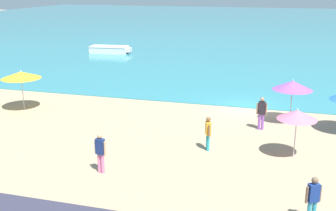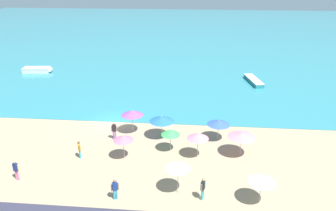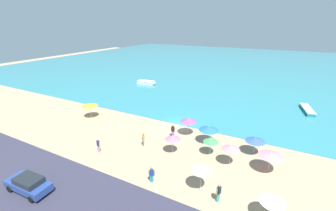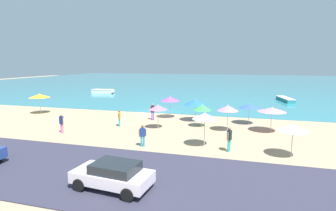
# 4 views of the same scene
# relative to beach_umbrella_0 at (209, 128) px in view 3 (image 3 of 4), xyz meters

# --- Properties ---
(ground_plane) EXTENTS (160.00, 160.00, 0.00)m
(ground_plane) POSITION_rel_beach_umbrella_0_xyz_m (-5.74, 3.08, -2.06)
(ground_plane) COLOR tan
(sea) EXTENTS (150.00, 110.00, 0.05)m
(sea) POSITION_rel_beach_umbrella_0_xyz_m (-5.74, 58.08, -2.03)
(sea) COLOR teal
(sea) RESTS_ON ground_plane
(coastal_road) EXTENTS (80.00, 8.00, 0.06)m
(coastal_road) POSITION_rel_beach_umbrella_0_xyz_m (-5.74, -14.92, -2.03)
(coastal_road) COLOR #323042
(coastal_road) RESTS_ON ground_plane
(beach_umbrella_0) EXTENTS (2.44, 2.44, 2.40)m
(beach_umbrella_0) POSITION_rel_beach_umbrella_0_xyz_m (0.00, 0.00, 0.00)
(beach_umbrella_0) COLOR #B2B2B7
(beach_umbrella_0) RESTS_ON ground_plane
(beach_umbrella_1) EXTENTS (2.47, 2.47, 2.35)m
(beach_umbrella_1) POSITION_rel_beach_umbrella_0_xyz_m (7.40, -2.80, 0.03)
(beach_umbrella_1) COLOR #B2B2B7
(beach_umbrella_1) RESTS_ON ground_plane
(beach_umbrella_2) EXTENTS (2.41, 2.41, 2.51)m
(beach_umbrella_2) POSITION_rel_beach_umbrella_0_xyz_m (-19.23, -1.03, 0.17)
(beach_umbrella_2) COLOR #B2B2B7
(beach_umbrella_2) RESTS_ON ground_plane
(beach_umbrella_3) EXTENTS (2.23, 2.23, 2.53)m
(beach_umbrella_3) POSITION_rel_beach_umbrella_0_xyz_m (-3.09, 0.84, 0.15)
(beach_umbrella_3) COLOR #B2B2B7
(beach_umbrella_3) RESTS_ON ground_plane
(beach_umbrella_4) EXTENTS (1.85, 1.85, 2.65)m
(beach_umbrella_4) POSITION_rel_beach_umbrella_0_xyz_m (2.13, -8.61, 0.30)
(beach_umbrella_4) COLOR #B2B2B7
(beach_umbrella_4) RESTS_ON ground_plane
(beach_umbrella_5) EXTENTS (1.96, 1.96, 2.30)m
(beach_umbrella_5) POSITION_rel_beach_umbrella_0_xyz_m (8.03, -9.28, -0.04)
(beach_umbrella_5) COLOR #B2B2B7
(beach_umbrella_5) RESTS_ON ground_plane
(beach_umbrella_6) EXTENTS (1.77, 1.77, 2.35)m
(beach_umbrella_6) POSITION_rel_beach_umbrella_0_xyz_m (-2.90, -4.25, 0.00)
(beach_umbrella_6) COLOR #B2B2B7
(beach_umbrella_6) RESTS_ON ground_plane
(beach_umbrella_7) EXTENTS (1.74, 1.74, 2.30)m
(beach_umbrella_7) POSITION_rel_beach_umbrella_0_xyz_m (1.08, -2.53, -0.10)
(beach_umbrella_7) COLOR #B2B2B7
(beach_umbrella_7) RESTS_ON ground_plane
(beach_umbrella_8) EXTENTS (2.24, 2.24, 2.14)m
(beach_umbrella_8) POSITION_rel_beach_umbrella_0_xyz_m (5.54, 0.04, -0.19)
(beach_umbrella_8) COLOR #B2B2B7
(beach_umbrella_8) RESTS_ON ground_plane
(beach_umbrella_9) EXTENTS (1.90, 1.90, 2.48)m
(beach_umbrella_9) POSITION_rel_beach_umbrella_0_xyz_m (3.55, -3.43, 0.10)
(beach_umbrella_9) COLOR #B2B2B7
(beach_umbrella_9) RESTS_ON ground_plane
(bather_0) EXTENTS (0.35, 0.53, 1.80)m
(bather_0) POSITION_rel_beach_umbrella_0_xyz_m (3.97, -9.23, -1.04)
(bather_0) COLOR teal
(bather_0) RESTS_ON ground_plane
(bather_1) EXTENTS (0.51, 0.37, 1.67)m
(bather_1) POSITION_rel_beach_umbrella_0_xyz_m (-2.36, -9.77, -1.12)
(bather_1) COLOR teal
(bather_1) RESTS_ON ground_plane
(bather_2) EXTENTS (0.33, 0.54, 1.66)m
(bather_2) POSITION_rel_beach_umbrella_0_xyz_m (-6.85, -4.45, -1.13)
(bather_2) COLOR teal
(bather_2) RESTS_ON ground_plane
(bather_3) EXTENTS (0.56, 0.29, 1.77)m
(bather_3) POSITION_rel_beach_umbrella_0_xyz_m (-10.71, -8.13, -1.06)
(bather_3) COLOR pink
(bather_3) RESTS_ON ground_plane
(bather_4) EXTENTS (0.56, 0.28, 1.82)m
(bather_4) POSITION_rel_beach_umbrella_0_xyz_m (-4.61, -0.78, -1.03)
(bather_4) COLOR purple
(bather_4) RESTS_ON ground_plane
(parked_car_0) EXTENTS (4.42, 2.05, 1.50)m
(parked_car_0) POSITION_rel_beach_umbrella_0_xyz_m (-11.50, -16.03, -1.20)
(parked_car_0) COLOR navy
(parked_car_0) RESTS_ON coastal_road
(skiff_nearshore) EXTENTS (4.70, 2.22, 0.78)m
(skiff_nearshore) POSITION_rel_beach_umbrella_0_xyz_m (-22.66, 20.42, -1.61)
(skiff_nearshore) COLOR silver
(skiff_nearshore) RESTS_ON sea
(skiff_offshore) EXTENTS (2.32, 5.80, 0.60)m
(skiff_offshore) POSITION_rel_beach_umbrella_0_xyz_m (11.70, 18.19, -1.70)
(skiff_offshore) COLOR teal
(skiff_offshore) RESTS_ON sea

